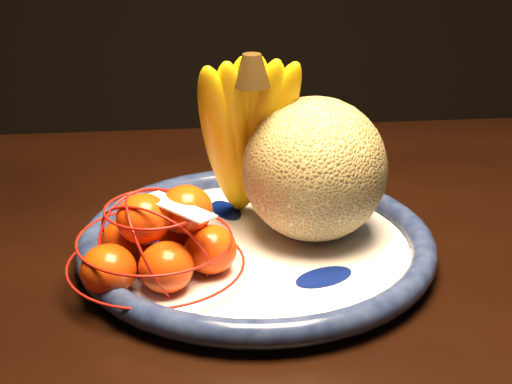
{
  "coord_description": "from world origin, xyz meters",
  "views": [
    {
      "loc": [
        0.11,
        -0.64,
        1.16
      ],
      "look_at": [
        0.15,
        0.1,
        0.84
      ],
      "focal_mm": 55.0,
      "sensor_mm": 36.0,
      "label": 1
    }
  ],
  "objects_px": {
    "dining_table": "(151,348)",
    "banana_bunch": "(245,132)",
    "fruit_bowl": "(256,245)",
    "cantaloupe": "(315,169)",
    "mandarin_bag": "(160,242)"
  },
  "relations": [
    {
      "from": "dining_table",
      "to": "mandarin_bag",
      "type": "bearing_deg",
      "value": -44.9
    },
    {
      "from": "banana_bunch",
      "to": "cantaloupe",
      "type": "bearing_deg",
      "value": -32.4
    },
    {
      "from": "dining_table",
      "to": "cantaloupe",
      "type": "distance_m",
      "value": 0.25
    },
    {
      "from": "fruit_bowl",
      "to": "mandarin_bag",
      "type": "bearing_deg",
      "value": -150.27
    },
    {
      "from": "banana_bunch",
      "to": "mandarin_bag",
      "type": "height_order",
      "value": "banana_bunch"
    },
    {
      "from": "dining_table",
      "to": "banana_bunch",
      "type": "height_order",
      "value": "banana_bunch"
    },
    {
      "from": "fruit_bowl",
      "to": "cantaloupe",
      "type": "height_order",
      "value": "cantaloupe"
    },
    {
      "from": "cantaloupe",
      "to": "dining_table",
      "type": "bearing_deg",
      "value": -160.54
    },
    {
      "from": "dining_table",
      "to": "fruit_bowl",
      "type": "xyz_separation_m",
      "value": [
        0.11,
        0.04,
        0.1
      ]
    },
    {
      "from": "banana_bunch",
      "to": "mandarin_bag",
      "type": "distance_m",
      "value": 0.16
    },
    {
      "from": "fruit_bowl",
      "to": "mandarin_bag",
      "type": "distance_m",
      "value": 0.11
    },
    {
      "from": "dining_table",
      "to": "cantaloupe",
      "type": "height_order",
      "value": "cantaloupe"
    },
    {
      "from": "cantaloupe",
      "to": "mandarin_bag",
      "type": "xyz_separation_m",
      "value": [
        -0.16,
        -0.08,
        -0.04
      ]
    },
    {
      "from": "dining_table",
      "to": "banana_bunch",
      "type": "bearing_deg",
      "value": 38.81
    },
    {
      "from": "dining_table",
      "to": "cantaloupe",
      "type": "xyz_separation_m",
      "value": [
        0.17,
        0.06,
        0.17
      ]
    }
  ]
}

